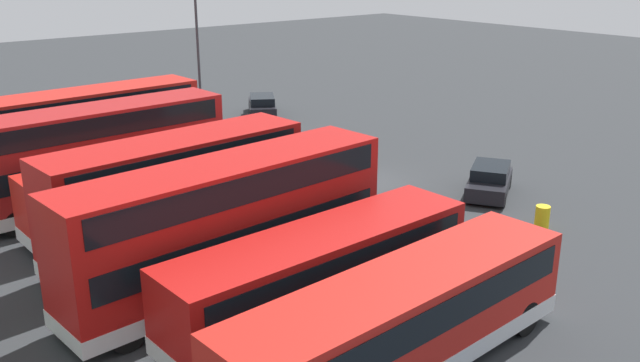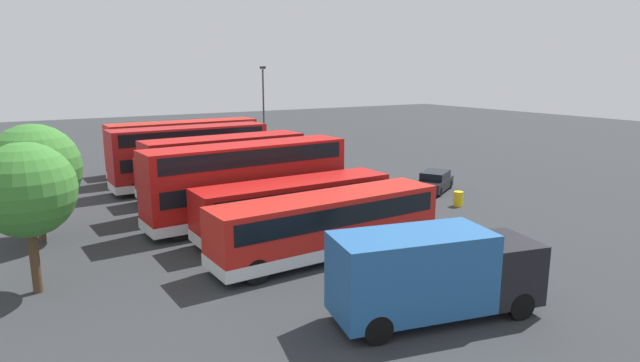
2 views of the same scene
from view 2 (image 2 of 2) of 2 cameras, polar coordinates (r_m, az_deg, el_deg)
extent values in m
plane|color=#2D3033|center=(41.04, 4.09, -0.21)|extent=(140.00, 140.00, 0.00)
cube|color=red|center=(24.64, 0.86, -4.53)|extent=(3.03, 11.52, 2.60)
cube|color=silver|center=(24.95, 0.85, -6.78)|extent=(3.07, 11.56, 0.55)
cube|color=black|center=(24.47, 0.87, -3.18)|extent=(3.06, 10.72, 0.90)
cube|color=black|center=(28.01, 10.61, -1.43)|extent=(2.25, 0.15, 1.10)
cylinder|color=black|center=(28.32, 6.81, -4.72)|extent=(0.35, 1.11, 1.10)
cylinder|color=black|center=(26.73, 9.93, -5.84)|extent=(0.35, 1.11, 1.10)
cylinder|color=black|center=(23.93, -9.34, -7.97)|extent=(0.35, 1.11, 1.10)
cylinder|color=black|center=(22.02, -6.90, -9.70)|extent=(0.35, 1.11, 1.10)
cube|color=#B71411|center=(27.81, -2.78, -2.61)|extent=(2.83, 10.77, 2.60)
cube|color=silver|center=(28.08, -2.76, -4.64)|extent=(2.87, 10.81, 0.55)
cube|color=black|center=(27.66, -2.79, -1.41)|extent=(2.87, 9.97, 0.90)
cube|color=black|center=(30.62, 5.98, -0.15)|extent=(2.25, 0.12, 1.10)
cylinder|color=black|center=(31.06, 2.55, -3.15)|extent=(0.33, 1.11, 1.10)
cylinder|color=black|center=(29.31, 5.08, -4.10)|extent=(0.33, 1.11, 1.10)
cylinder|color=black|center=(27.46, -11.14, -5.41)|extent=(0.33, 1.11, 1.10)
cylinder|color=black|center=(25.47, -9.26, -6.72)|extent=(0.33, 1.11, 1.10)
cube|color=#B71411|center=(30.26, -7.80, 0.05)|extent=(3.25, 11.92, 4.20)
cube|color=silver|center=(30.69, -7.70, -3.29)|extent=(3.29, 11.96, 0.55)
cube|color=black|center=(30.30, -7.79, -0.32)|extent=(3.26, 11.12, 0.90)
cube|color=black|center=(29.99, -7.88, 2.85)|extent=(3.26, 11.12, 0.90)
cube|color=black|center=(33.31, 1.34, 0.91)|extent=(2.25, 0.19, 1.10)
cylinder|color=black|center=(33.80, -1.76, -1.88)|extent=(0.36, 1.12, 1.10)
cylinder|color=black|center=(31.99, 0.42, -2.68)|extent=(0.36, 1.12, 1.10)
cylinder|color=black|center=(30.09, -16.35, -4.13)|extent=(0.36, 1.12, 1.10)
cylinder|color=black|center=(28.04, -14.90, -5.23)|extent=(0.36, 1.12, 1.10)
cube|color=#B71411|center=(33.66, -10.18, 1.18)|extent=(3.14, 10.25, 4.20)
cube|color=silver|center=(34.04, -10.07, -1.84)|extent=(3.18, 10.29, 0.55)
cube|color=black|center=(33.70, -10.17, 0.85)|extent=(3.15, 9.46, 0.90)
cube|color=black|center=(33.42, -10.28, 3.71)|extent=(3.15, 9.46, 0.90)
cube|color=black|center=(36.04, -2.78, 1.74)|extent=(2.25, 0.19, 1.10)
cylinder|color=black|center=(36.63, -5.59, -0.85)|extent=(0.36, 1.12, 1.10)
cylinder|color=black|center=(34.72, -3.79, -1.53)|extent=(0.36, 1.12, 1.10)
cylinder|color=black|center=(33.83, -16.51, -2.37)|extent=(0.36, 1.12, 1.10)
cylinder|color=black|center=(31.75, -15.24, -3.23)|extent=(0.36, 1.12, 1.10)
cube|color=red|center=(37.27, -10.69, 0.95)|extent=(2.79, 11.20, 2.60)
cube|color=silver|center=(37.48, -10.63, -0.59)|extent=(2.83, 11.24, 0.55)
cube|color=black|center=(37.17, -10.72, 1.86)|extent=(2.84, 10.40, 0.90)
cube|color=black|center=(39.53, -3.15, 2.65)|extent=(2.25, 0.11, 1.10)
cylinder|color=black|center=(40.16, -5.69, 0.29)|extent=(0.32, 1.11, 1.10)
cylinder|color=black|center=(38.20, -4.17, -0.29)|extent=(0.32, 1.11, 1.10)
cylinder|color=black|center=(37.28, -17.23, -1.11)|extent=(0.32, 1.11, 1.10)
cylinder|color=black|center=(35.16, -16.26, -1.82)|extent=(0.32, 1.11, 1.10)
cube|color=#A51919|center=(40.16, -13.84, 2.76)|extent=(2.87, 11.45, 4.20)
cube|color=silver|center=(40.48, -13.71, 0.21)|extent=(2.92, 11.49, 0.55)
cube|color=black|center=(40.19, -13.83, 2.47)|extent=(2.91, 10.65, 0.90)
cube|color=black|center=(39.95, -13.95, 4.88)|extent=(2.91, 10.65, 0.90)
cube|color=black|center=(42.34, -6.49, 3.22)|extent=(2.25, 0.12, 1.10)
cylinder|color=black|center=(43.05, -8.81, 1.00)|extent=(0.33, 1.11, 1.10)
cylinder|color=black|center=(41.03, -7.53, 0.50)|extent=(0.33, 1.11, 1.10)
cylinder|color=black|center=(40.43, -19.98, -0.30)|extent=(0.33, 1.11, 1.10)
cylinder|color=black|center=(38.29, -19.22, -0.91)|extent=(0.33, 1.11, 1.10)
cube|color=red|center=(44.21, -14.45, 3.55)|extent=(2.98, 11.93, 4.20)
cube|color=silver|center=(44.50, -14.33, 1.22)|extent=(3.02, 11.97, 0.55)
cube|color=black|center=(44.24, -14.44, 3.29)|extent=(3.01, 11.13, 0.90)
cube|color=black|center=(44.02, -14.55, 5.48)|extent=(3.01, 11.13, 0.90)
cube|color=black|center=(46.46, -7.47, 3.97)|extent=(2.25, 0.14, 1.10)
cylinder|color=black|center=(47.14, -9.58, 1.93)|extent=(0.34, 1.11, 1.10)
cylinder|color=black|center=(45.12, -8.43, 1.52)|extent=(0.34, 1.11, 1.10)
cylinder|color=black|center=(44.39, -20.32, 0.72)|extent=(0.34, 1.11, 1.10)
cylinder|color=black|center=(42.24, -19.62, 0.23)|extent=(0.34, 1.11, 1.10)
cube|color=#B71411|center=(47.48, -15.70, 3.06)|extent=(3.06, 10.74, 2.60)
cube|color=silver|center=(47.64, -15.63, 1.85)|extent=(3.10, 10.78, 0.55)
cube|color=black|center=(47.40, -15.74, 3.78)|extent=(3.08, 9.94, 0.90)
cube|color=black|center=(49.29, -9.82, 4.35)|extent=(2.25, 0.17, 1.10)
cylinder|color=black|center=(50.01, -11.78, 2.42)|extent=(0.35, 1.11, 1.10)
cylinder|color=black|center=(47.96, -10.76, 2.05)|extent=(0.35, 1.11, 1.10)
cylinder|color=black|center=(47.70, -20.51, 1.44)|extent=(0.35, 1.11, 1.10)
cylinder|color=black|center=(45.54, -19.84, 1.02)|extent=(0.35, 1.11, 1.10)
cube|color=#235999|center=(18.69, 9.86, -9.71)|extent=(3.64, 5.91, 2.80)
cube|color=black|center=(20.75, 19.11, -8.87)|extent=(2.88, 2.50, 2.20)
cylinder|color=black|center=(21.94, 17.12, -10.38)|extent=(0.49, 1.04, 1.00)
cylinder|color=black|center=(20.31, 20.88, -12.51)|extent=(0.49, 1.04, 1.00)
cylinder|color=black|center=(19.44, 3.44, -12.83)|extent=(0.49, 1.04, 1.00)
cylinder|color=black|center=(17.58, 6.28, -15.71)|extent=(0.49, 1.04, 1.00)
cube|color=black|center=(38.96, 12.24, -0.32)|extent=(3.61, 4.36, 0.70)
cube|color=black|center=(39.03, 12.36, 0.63)|extent=(2.64, 2.90, 0.55)
cylinder|color=black|center=(37.48, 12.81, -1.16)|extent=(0.52, 0.66, 0.64)
cylinder|color=black|center=(37.91, 10.48, -0.91)|extent=(0.52, 0.66, 0.64)
cylinder|color=black|center=(40.13, 13.87, -0.35)|extent=(0.52, 0.66, 0.64)
cylinder|color=black|center=(40.54, 11.68, -0.12)|extent=(0.52, 0.66, 0.64)
cube|color=black|center=(56.20, -1.30, 3.68)|extent=(4.60, 3.82, 0.70)
cube|color=black|center=(55.91, -1.32, 4.28)|extent=(3.06, 2.76, 0.55)
cylinder|color=black|center=(57.80, -2.03, 3.70)|extent=(0.66, 0.53, 0.64)
cylinder|color=black|center=(57.73, -0.44, 3.69)|extent=(0.66, 0.53, 0.64)
cylinder|color=black|center=(54.74, -2.21, 3.23)|extent=(0.66, 0.53, 0.64)
cylinder|color=black|center=(54.67, -0.53, 3.22)|extent=(0.66, 0.53, 0.64)
cylinder|color=#38383D|center=(50.96, -6.11, 7.06)|extent=(0.16, 0.16, 8.66)
cube|color=#262628|center=(50.78, -6.23, 12.10)|extent=(0.70, 0.30, 0.24)
cylinder|color=yellow|center=(35.14, 14.73, -1.87)|extent=(0.60, 0.60, 0.95)
cylinder|color=#4C3823|center=(30.54, -27.98, -3.74)|extent=(0.36, 0.36, 2.22)
sphere|color=#387A2D|center=(29.99, -28.48, 1.20)|extent=(4.48, 4.48, 4.48)
cylinder|color=#4C3823|center=(23.63, -28.50, -7.29)|extent=(0.36, 0.36, 2.88)
sphere|color=#387A2D|center=(22.95, -29.17, -0.83)|extent=(3.66, 3.66, 3.66)
camera|label=1|loc=(9.21, -30.33, 25.49)|focal=38.60mm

